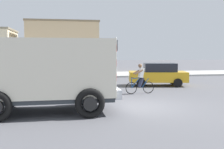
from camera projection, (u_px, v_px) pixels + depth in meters
ground_plane at (141, 105)px, 12.07m from camera, size 120.00×120.00×0.00m
sidewalk_far at (97, 75)px, 27.05m from camera, size 80.00×5.00×0.16m
truck_foreground at (47, 71)px, 10.59m from camera, size 5.42×2.87×2.90m
cyclist at (140, 79)px, 15.37m from camera, size 1.73×0.51×1.72m
traffic_light_pole at (115, 58)px, 14.89m from camera, size 0.24×0.43×3.20m
car_red_near at (36, 75)px, 18.46m from camera, size 4.13×2.14×1.60m
car_white_mid at (158, 74)px, 18.96m from camera, size 4.26×2.46×1.60m
pedestrian_near_kerb at (53, 72)px, 20.76m from camera, size 0.34×0.22×1.62m
building_mid_block at (63, 47)px, 32.29m from camera, size 8.31×5.31×5.94m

